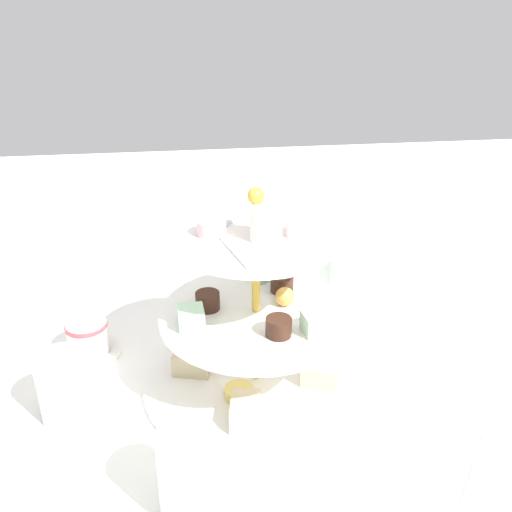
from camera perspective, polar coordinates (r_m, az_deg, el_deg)
ground_plane at (r=0.75m, az=-0.00°, el=-12.83°), size 2.40×2.40×0.00m
tiered_serving_stand at (r=0.70m, az=0.02°, el=-7.56°), size 0.29×0.29×0.27m
water_glass_tall_right at (r=0.89m, az=8.64°, el=-1.78°), size 0.07×0.07×0.13m
water_glass_short_left at (r=0.72m, az=-18.88°, el=-12.52°), size 0.06×0.06×0.08m
teacup_with_saucer at (r=0.83m, az=-16.75°, el=-8.05°), size 0.09×0.09×0.05m
butter_knife_left at (r=0.71m, az=22.39°, el=-17.84°), size 0.14×0.12×0.00m
butter_knife_right at (r=0.97m, az=-7.95°, el=-3.41°), size 0.04×0.17×0.00m
water_glass_mid_back at (r=0.57m, az=-6.86°, el=-21.33°), size 0.06×0.06×0.10m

